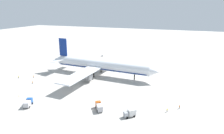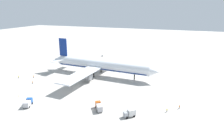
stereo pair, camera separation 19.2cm
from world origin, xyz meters
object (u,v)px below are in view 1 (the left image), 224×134
baggage_cart_0 (102,55)px  ground_worker_3 (32,82)px  traffic_cone_1 (168,66)px  traffic_cone_2 (19,96)px  ground_worker_1 (179,107)px  service_truck_0 (28,103)px  ground_worker_5 (33,77)px  airliner (100,65)px  ground_worker_0 (167,110)px  ground_worker_4 (18,77)px  traffic_cone_0 (56,64)px  traffic_cone_3 (164,69)px  service_truck_2 (99,106)px  service_truck_1 (130,113)px

baggage_cart_0 → ground_worker_3: size_ratio=2.01×
traffic_cone_1 → traffic_cone_2: size_ratio=1.00×
ground_worker_1 → ground_worker_3: (-80.53, 1.16, -0.01)m
ground_worker_3 → service_truck_0: bearing=-52.0°
ground_worker_5 → service_truck_0: bearing=-51.9°
ground_worker_1 → traffic_cone_2: ground_worker_1 is taller
airliner → ground_worker_5: size_ratio=44.47×
service_truck_0 → ground_worker_3: size_ratio=3.77×
ground_worker_0 → ground_worker_3: bearing=175.3°
airliner → ground_worker_4: bearing=-151.8°
traffic_cone_1 → ground_worker_0: bearing=-83.9°
airliner → ground_worker_0: bearing=-37.0°
ground_worker_0 → ground_worker_4: bearing=173.0°
traffic_cone_0 → traffic_cone_1: size_ratio=1.00×
ground_worker_3 → traffic_cone_2: bearing=-69.8°
traffic_cone_0 → traffic_cone_3: same height
baggage_cart_0 → traffic_cone_1: 60.54m
airliner → baggage_cart_0: (-20.14, 49.70, -5.89)m
baggage_cart_0 → traffic_cone_2: size_ratio=6.03×
ground_worker_0 → ground_worker_4: 91.46m
ground_worker_5 → traffic_cone_2: (12.71, -24.77, -0.58)m
ground_worker_1 → ground_worker_4: size_ratio=1.04×
service_truck_2 → ground_worker_5: (-55.31, 23.16, -0.70)m
ground_worker_3 → traffic_cone_3: bearing=40.6°
traffic_cone_2 → traffic_cone_1: bearing=52.3°
traffic_cone_0 → baggage_cart_0: bearing=58.6°
service_truck_2 → ground_worker_3: 50.72m
ground_worker_4 → traffic_cone_3: size_ratio=2.93×
ground_worker_4 → traffic_cone_1: size_ratio=2.93×
ground_worker_3 → ground_worker_4: size_ratio=1.03×
service_truck_1 → traffic_cone_0: (-75.77, 56.60, -1.34)m
ground_worker_0 → ground_worker_1: bearing=48.0°
service_truck_0 → service_truck_1: 45.39m
baggage_cart_0 → traffic_cone_0: (-22.62, -37.11, -0.41)m
ground_worker_4 → traffic_cone_1: 102.38m
ground_worker_0 → traffic_cone_0: bearing=152.0°
airliner → service_truck_2: 47.48m
airliner → ground_worker_0: 58.31m
service_truck_1 → ground_worker_3: service_truck_1 is taller
airliner → service_truck_1: airliner is taller
ground_worker_0 → ground_worker_5: size_ratio=1.03×
airliner → traffic_cone_2: airliner is taller
baggage_cart_0 → ground_worker_0: size_ratio=1.92×
ground_worker_5 → service_truck_2: bearing=-22.7°
ground_worker_3 → ground_worker_4: ground_worker_3 is taller
ground_worker_1 → service_truck_0: bearing=-161.0°
service_truck_0 → service_truck_1: (44.79, 7.31, 0.08)m
traffic_cone_3 → airliner: bearing=-142.4°
baggage_cart_0 → traffic_cone_0: 43.46m
traffic_cone_0 → traffic_cone_1: 84.79m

